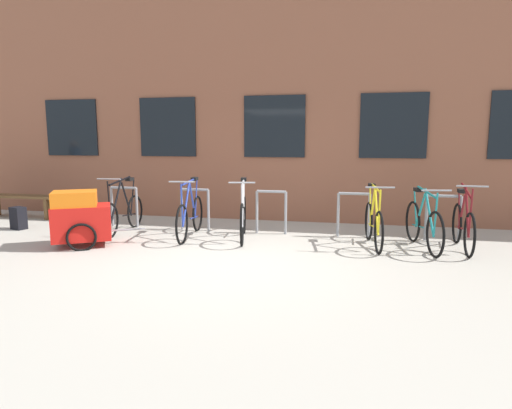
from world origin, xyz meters
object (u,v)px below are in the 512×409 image
(bicycle_blue, at_px, (190,215))
(bicycle_black, at_px, (123,212))
(bicycle_silver, at_px, (243,216))
(bicycle_teal, at_px, (423,225))
(bicycle_yellow, at_px, (374,223))
(backpack, at_px, (18,218))
(wooden_bench, at_px, (21,201))
(bicycle_maroon, at_px, (463,226))
(bike_trailer, at_px, (80,218))

(bicycle_blue, bearing_deg, bicycle_black, 176.34)
(bicycle_silver, height_order, bicycle_teal, bicycle_silver)
(bicycle_black, distance_m, bicycle_teal, 5.37)
(bicycle_teal, height_order, bicycle_yellow, bicycle_yellow)
(bicycle_blue, relative_size, backpack, 4.04)
(bicycle_black, bearing_deg, bicycle_silver, -0.76)
(wooden_bench, bearing_deg, bicycle_teal, -6.90)
(bicycle_yellow, xyz_separation_m, bicycle_maroon, (1.39, 0.07, 0.00))
(bicycle_blue, bearing_deg, wooden_bench, 166.95)
(backpack, bearing_deg, bicycle_yellow, 18.84)
(bicycle_blue, relative_size, bicycle_yellow, 1.08)
(bicycle_yellow, bearing_deg, bicycle_black, 179.07)
(bicycle_teal, bearing_deg, bicycle_yellow, 179.58)
(bicycle_teal, relative_size, bicycle_yellow, 1.05)
(bicycle_blue, xyz_separation_m, wooden_bench, (-4.42, 1.03, -0.01))
(bicycle_blue, bearing_deg, backpack, -178.24)
(bicycle_black, height_order, bicycle_yellow, bicycle_black)
(bicycle_blue, height_order, bicycle_black, bicycle_black)
(bicycle_black, distance_m, bicycle_yellow, 4.59)
(bicycle_yellow, height_order, bicycle_maroon, bicycle_maroon)
(bicycle_silver, distance_m, bicycle_black, 2.35)
(bicycle_black, height_order, bicycle_maroon, bicycle_maroon)
(bicycle_black, relative_size, bicycle_maroon, 1.05)
(bike_trailer, bearing_deg, bicycle_black, 84.25)
(bicycle_maroon, relative_size, bike_trailer, 1.17)
(bicycle_silver, height_order, backpack, bicycle_silver)
(bicycle_yellow, distance_m, bicycle_maroon, 1.39)
(bicycle_silver, bearing_deg, bicycle_yellow, -1.12)
(bicycle_teal, bearing_deg, bicycle_black, 179.14)
(wooden_bench, bearing_deg, bicycle_maroon, -5.97)
(bike_trailer, height_order, backpack, bike_trailer)
(bicycle_silver, distance_m, bicycle_blue, 0.97)
(bicycle_black, xyz_separation_m, bicycle_teal, (5.37, -0.08, 0.01))
(bicycle_blue, xyz_separation_m, bicycle_black, (-1.38, 0.09, -0.01))
(bicycle_silver, distance_m, bicycle_maroon, 3.63)
(backpack, bearing_deg, bicycle_blue, 19.56)
(bicycle_silver, bearing_deg, wooden_bench, 169.83)
(bicycle_teal, xyz_separation_m, bike_trailer, (-5.48, -1.07, 0.09))
(bicycle_teal, height_order, bike_trailer, bicycle_teal)
(bicycle_silver, xyz_separation_m, wooden_bench, (-5.39, 0.97, -0.02))
(bicycle_blue, distance_m, bicycle_black, 1.39)
(bicycle_silver, xyz_separation_m, backpack, (-4.50, -0.17, -0.18))
(bicycle_blue, bearing_deg, bike_trailer, -144.61)
(bicycle_silver, height_order, bicycle_maroon, bicycle_maroon)
(bicycle_yellow, distance_m, bike_trailer, 4.83)
(bicycle_silver, relative_size, wooden_bench, 0.90)
(bicycle_blue, distance_m, bicycle_yellow, 3.21)
(bicycle_teal, bearing_deg, bicycle_blue, -179.88)
(bicycle_maroon, distance_m, bike_trailer, 6.21)
(bicycle_silver, relative_size, bike_trailer, 1.21)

